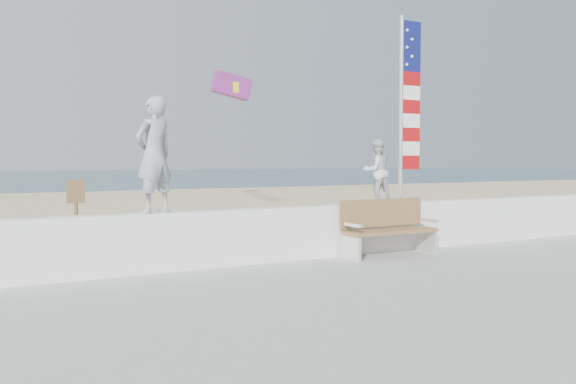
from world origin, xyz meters
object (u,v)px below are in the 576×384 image
adult (154,155)px  bench (387,227)px  flag (406,101)px  child (376,171)px

adult → bench: size_ratio=0.98×
bench → adult: bearing=173.7°
adult → flag: 4.99m
adult → bench: adult is taller
adult → child: 4.20m
child → bench: size_ratio=0.66×
adult → child: (4.19, 0.00, -0.29)m
bench → flag: bearing=29.9°
child → adult: bearing=3.5°
child → flag: (0.69, -0.00, 1.32)m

